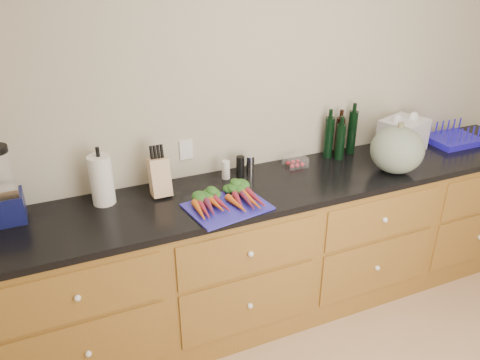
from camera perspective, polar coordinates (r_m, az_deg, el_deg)
name	(u,v)px	position (r m, az deg, el deg)	size (l,w,h in m)	color
wall_back	(274,107)	(3.01, 4.15, 8.82)	(4.10, 0.05, 2.60)	#BAB29A
cabinets	(293,246)	(3.12, 6.43, -8.01)	(3.60, 0.64, 0.90)	brown
countertop	(296,182)	(2.88, 6.85, -0.24)	(3.64, 0.62, 0.04)	black
cutting_board	(227,207)	(2.54, -1.57, -3.27)	(0.42, 0.32, 0.01)	#2A26B0
carrots	(224,198)	(2.56, -1.94, -2.26)	(0.39, 0.29, 0.06)	orange
squash	(397,150)	(3.05, 18.60, 3.51)	(0.33, 0.33, 0.29)	#5D6E5C
blender_appliance	(3,190)	(2.62, -26.91, -1.06)	(0.16, 0.16, 0.41)	#0F134A
paper_towel	(102,180)	(2.63, -16.51, -0.01)	(0.12, 0.12, 0.28)	white
knife_block	(159,177)	(2.67, -9.79, 0.39)	(0.11, 0.11, 0.22)	tan
grinder_salt	(226,170)	(2.84, -1.74, 1.25)	(0.05, 0.05, 0.11)	silver
grinder_pepper	(240,166)	(2.87, 0.03, 1.69)	(0.05, 0.05, 0.13)	black
canister_chrome	(250,165)	(2.90, 1.25, 1.84)	(0.05, 0.05, 0.12)	silver
tomato_box	(295,162)	(3.03, 6.76, 2.25)	(0.14, 0.11, 0.06)	white
bottles	(340,137)	(3.21, 12.13, 5.19)	(0.25, 0.13, 0.30)	black
grocery_bag	(403,135)	(3.43, 19.22, 5.20)	(0.30, 0.24, 0.22)	silver
dish_rack	(453,138)	(3.73, 24.53, 4.70)	(0.35, 0.28, 0.14)	#1F16C1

